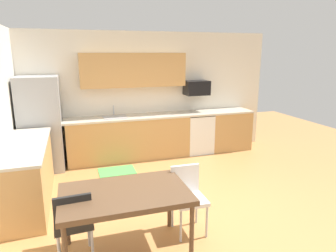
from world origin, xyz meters
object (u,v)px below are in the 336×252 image
(oven_range, at_px, (197,133))
(chair_far_side, at_px, (73,221))
(refrigerator, at_px, (41,124))
(microwave, at_px, (197,88))
(dining_table, at_px, (125,197))
(chair_near_table, at_px, (188,193))

(oven_range, height_order, chair_far_side, oven_range)
(refrigerator, distance_m, oven_range, 3.34)
(refrigerator, height_order, microwave, refrigerator)
(dining_table, bearing_deg, refrigerator, 109.37)
(oven_range, height_order, chair_near_table, oven_range)
(dining_table, xyz_separation_m, chair_far_side, (-0.56, 0.02, -0.21))
(oven_range, distance_m, microwave, 1.03)
(oven_range, bearing_deg, chair_near_table, -115.38)
(chair_near_table, xyz_separation_m, chair_far_side, (-1.40, -0.24, 0.00))
(microwave, height_order, dining_table, microwave)
(refrigerator, height_order, oven_range, refrigerator)
(chair_near_table, bearing_deg, dining_table, -163.05)
(dining_table, height_order, chair_near_table, chair_near_table)
(microwave, height_order, chair_near_table, microwave)
(chair_near_table, bearing_deg, refrigerator, 124.26)
(microwave, relative_size, dining_table, 0.39)
(oven_range, bearing_deg, refrigerator, -178.61)
(refrigerator, height_order, dining_table, refrigerator)
(oven_range, bearing_deg, microwave, 90.00)
(dining_table, bearing_deg, oven_range, 54.93)
(oven_range, relative_size, chair_near_table, 1.07)
(oven_range, distance_m, chair_near_table, 3.22)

